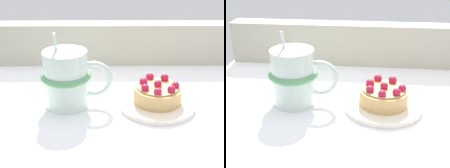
{
  "view_description": "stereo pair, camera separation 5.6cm",
  "coord_description": "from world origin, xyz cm",
  "views": [
    {
      "loc": [
        -6.17,
        -53.92,
        27.93
      ],
      "look_at": [
        -5.71,
        -3.04,
        4.32
      ],
      "focal_mm": 50.39,
      "sensor_mm": 36.0,
      "label": 1
    },
    {
      "loc": [
        -0.58,
        -53.66,
        27.93
      ],
      "look_at": [
        -5.71,
        -3.04,
        4.32
      ],
      "focal_mm": 50.39,
      "sensor_mm": 36.0,
      "label": 2
    }
  ],
  "objects": [
    {
      "name": "ground_plane",
      "position": [
        0.0,
        0.0,
        -1.69
      ],
      "size": [
        68.61,
        43.65,
        3.38
      ],
      "primitive_type": "cube",
      "color": "white"
    },
    {
      "name": "window_rail_back",
      "position": [
        0.0,
        19.24,
        4.91
      ],
      "size": [
        67.24,
        5.17,
        9.81
      ],
      "primitive_type": "cube",
      "color": "#B2AD99",
      "rests_on": "ground_plane"
    },
    {
      "name": "dessert_plate",
      "position": [
        2.45,
        -3.41,
        0.48
      ],
      "size": [
        13.8,
        13.8,
        1.04
      ],
      "color": "silver",
      "rests_on": "ground_plane"
    },
    {
      "name": "raspberry_tart",
      "position": [
        2.44,
        -3.39,
        2.71
      ],
      "size": [
        8.6,
        8.6,
        4.23
      ],
      "color": "tan",
      "rests_on": "dessert_plate"
    },
    {
      "name": "coffee_mug",
      "position": [
        -13.59,
        -2.66,
        5.28
      ],
      "size": [
        12.83,
        9.06,
        13.77
      ],
      "color": "silver",
      "rests_on": "ground_plane"
    }
  ]
}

